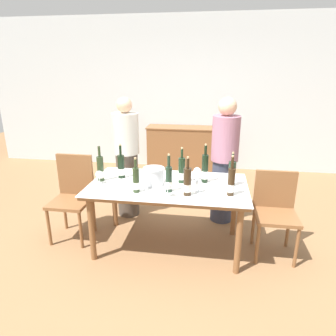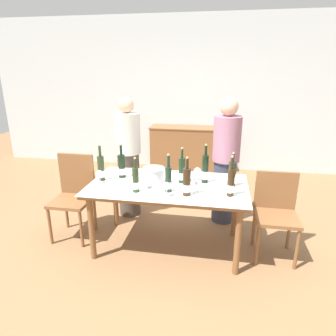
{
  "view_description": "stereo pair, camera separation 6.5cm",
  "coord_description": "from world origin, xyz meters",
  "px_view_note": "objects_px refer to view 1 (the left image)",
  "views": [
    {
      "loc": [
        0.44,
        -2.86,
        1.88
      ],
      "look_at": [
        0.0,
        0.0,
        0.91
      ],
      "focal_mm": 32.0,
      "sensor_mm": 36.0,
      "label": 1
    },
    {
      "loc": [
        0.5,
        -2.85,
        1.88
      ],
      "look_at": [
        0.0,
        0.0,
        0.91
      ],
      "focal_mm": 32.0,
      "sensor_mm": 36.0,
      "label": 2
    }
  ],
  "objects_px": {
    "wine_bottle_1": "(100,169)",
    "wine_bottle_4": "(182,171)",
    "sideboard_cabinet": "(183,149)",
    "wine_glass_2": "(199,184)",
    "wine_bottle_8": "(169,179)",
    "person_host": "(127,159)",
    "wine_bottle_2": "(232,174)",
    "wine_glass_3": "(167,187)",
    "dining_table": "(168,191)",
    "wine_glass_0": "(99,175)",
    "person_guest_left": "(224,162)",
    "wine_bottle_0": "(205,169)",
    "chair_left_end": "(73,191)",
    "wine_bottle_7": "(136,180)",
    "wine_glass_1": "(197,172)",
    "chair_right_end": "(275,207)",
    "wine_bottle_5": "(231,182)",
    "wine_bottle_3": "(187,182)",
    "ice_bucket": "(154,176)",
    "wine_bottle_6": "(121,167)"
  },
  "relations": [
    {
      "from": "wine_bottle_1",
      "to": "wine_bottle_4",
      "type": "xyz_separation_m",
      "value": [
        0.86,
        0.08,
        -0.0
      ]
    },
    {
      "from": "sideboard_cabinet",
      "to": "wine_glass_2",
      "type": "height_order",
      "value": "wine_glass_2"
    },
    {
      "from": "wine_glass_2",
      "to": "wine_bottle_8",
      "type": "bearing_deg",
      "value": -174.08
    },
    {
      "from": "sideboard_cabinet",
      "to": "person_host",
      "type": "xyz_separation_m",
      "value": [
        -0.52,
        -1.92,
        0.35
      ]
    },
    {
      "from": "wine_bottle_2",
      "to": "wine_glass_3",
      "type": "xyz_separation_m",
      "value": [
        -0.6,
        -0.38,
        -0.02
      ]
    },
    {
      "from": "dining_table",
      "to": "wine_bottle_8",
      "type": "bearing_deg",
      "value": -79.05
    },
    {
      "from": "wine_bottle_8",
      "to": "wine_glass_0",
      "type": "distance_m",
      "value": 0.75
    },
    {
      "from": "person_guest_left",
      "to": "sideboard_cabinet",
      "type": "bearing_deg",
      "value": 110.44
    },
    {
      "from": "wine_bottle_0",
      "to": "wine_glass_0",
      "type": "relative_size",
      "value": 2.9
    },
    {
      "from": "sideboard_cabinet",
      "to": "wine_bottle_0",
      "type": "distance_m",
      "value": 2.58
    },
    {
      "from": "wine_bottle_4",
      "to": "chair_left_end",
      "type": "distance_m",
      "value": 1.28
    },
    {
      "from": "wine_bottle_7",
      "to": "wine_bottle_2",
      "type": "bearing_deg",
      "value": 18.69
    },
    {
      "from": "wine_glass_1",
      "to": "chair_right_end",
      "type": "distance_m",
      "value": 0.89
    },
    {
      "from": "sideboard_cabinet",
      "to": "wine_bottle_8",
      "type": "xyz_separation_m",
      "value": [
        0.15,
        -2.8,
        0.44
      ]
    },
    {
      "from": "wine_bottle_1",
      "to": "wine_glass_1",
      "type": "relative_size",
      "value": 2.72
    },
    {
      "from": "person_host",
      "to": "wine_bottle_2",
      "type": "bearing_deg",
      "value": -25.94
    },
    {
      "from": "wine_bottle_2",
      "to": "person_host",
      "type": "xyz_separation_m",
      "value": [
        -1.29,
        0.63,
        -0.08
      ]
    },
    {
      "from": "wine_bottle_4",
      "to": "wine_bottle_5",
      "type": "distance_m",
      "value": 0.56
    },
    {
      "from": "wine_bottle_7",
      "to": "wine_glass_3",
      "type": "xyz_separation_m",
      "value": [
        0.32,
        -0.07,
        -0.02
      ]
    },
    {
      "from": "wine_bottle_2",
      "to": "chair_right_end",
      "type": "distance_m",
      "value": 0.58
    },
    {
      "from": "wine_bottle_1",
      "to": "wine_bottle_5",
      "type": "xyz_separation_m",
      "value": [
        1.35,
        -0.18,
        0.0
      ]
    },
    {
      "from": "dining_table",
      "to": "person_host",
      "type": "bearing_deg",
      "value": 132.8
    },
    {
      "from": "wine_bottle_3",
      "to": "wine_bottle_7",
      "type": "height_order",
      "value": "wine_bottle_3"
    },
    {
      "from": "wine_bottle_8",
      "to": "wine_bottle_3",
      "type": "bearing_deg",
      "value": -16.67
    },
    {
      "from": "wine_bottle_2",
      "to": "wine_glass_3",
      "type": "bearing_deg",
      "value": -147.75
    },
    {
      "from": "ice_bucket",
      "to": "wine_glass_3",
      "type": "distance_m",
      "value": 0.34
    },
    {
      "from": "dining_table",
      "to": "wine_bottle_6",
      "type": "bearing_deg",
      "value": 166.72
    },
    {
      "from": "chair_left_end",
      "to": "wine_bottle_8",
      "type": "bearing_deg",
      "value": -13.48
    },
    {
      "from": "wine_bottle_7",
      "to": "chair_right_end",
      "type": "distance_m",
      "value": 1.46
    },
    {
      "from": "wine_glass_2",
      "to": "wine_bottle_3",
      "type": "bearing_deg",
      "value": -139.97
    },
    {
      "from": "ice_bucket",
      "to": "person_guest_left",
      "type": "bearing_deg",
      "value": 45.49
    },
    {
      "from": "wine_bottle_6",
      "to": "wine_glass_0",
      "type": "bearing_deg",
      "value": -127.74
    },
    {
      "from": "wine_glass_1",
      "to": "sideboard_cabinet",
      "type": "bearing_deg",
      "value": 99.5
    },
    {
      "from": "wine_bottle_8",
      "to": "wine_glass_0",
      "type": "bearing_deg",
      "value": 172.89
    },
    {
      "from": "ice_bucket",
      "to": "wine_bottle_5",
      "type": "xyz_separation_m",
      "value": [
        0.77,
        -0.15,
        0.03
      ]
    },
    {
      "from": "wine_bottle_3",
      "to": "wine_bottle_5",
      "type": "distance_m",
      "value": 0.41
    },
    {
      "from": "wine_glass_3",
      "to": "chair_right_end",
      "type": "relative_size",
      "value": 0.17
    },
    {
      "from": "wine_bottle_7",
      "to": "wine_glass_0",
      "type": "relative_size",
      "value": 2.44
    },
    {
      "from": "chair_right_end",
      "to": "wine_bottle_7",
      "type": "bearing_deg",
      "value": -166.79
    },
    {
      "from": "wine_glass_0",
      "to": "chair_left_end",
      "type": "distance_m",
      "value": 0.53
    },
    {
      "from": "wine_bottle_0",
      "to": "wine_glass_2",
      "type": "bearing_deg",
      "value": -99.72
    },
    {
      "from": "wine_bottle_2",
      "to": "wine_glass_0",
      "type": "bearing_deg",
      "value": -173.25
    },
    {
      "from": "ice_bucket",
      "to": "wine_bottle_6",
      "type": "bearing_deg",
      "value": 158.6
    },
    {
      "from": "wine_glass_2",
      "to": "wine_glass_3",
      "type": "relative_size",
      "value": 0.9
    },
    {
      "from": "chair_right_end",
      "to": "dining_table",
      "type": "bearing_deg",
      "value": -175.81
    },
    {
      "from": "wine_bottle_3",
      "to": "wine_glass_2",
      "type": "bearing_deg",
      "value": 40.03
    },
    {
      "from": "wine_bottle_0",
      "to": "wine_glass_1",
      "type": "xyz_separation_m",
      "value": [
        -0.08,
        0.06,
        -0.05
      ]
    },
    {
      "from": "wine_bottle_5",
      "to": "person_guest_left",
      "type": "height_order",
      "value": "person_guest_left"
    },
    {
      "from": "wine_glass_3",
      "to": "sideboard_cabinet",
      "type": "bearing_deg",
      "value": 93.16
    },
    {
      "from": "sideboard_cabinet",
      "to": "wine_bottle_5",
      "type": "distance_m",
      "value": 2.93
    }
  ]
}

